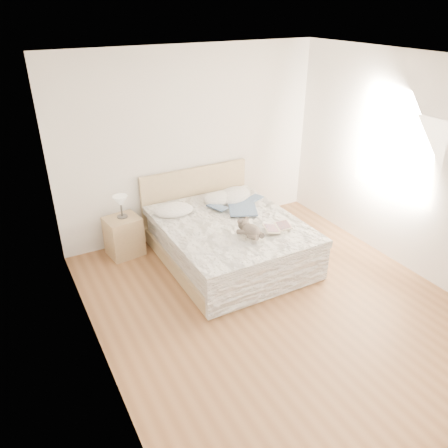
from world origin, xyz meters
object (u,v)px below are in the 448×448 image
(photo_book, at_px, (178,211))
(childrens_book, at_px, (277,228))
(teddy_bear, at_px, (251,235))
(bed, at_px, (227,238))
(nightstand, at_px, (124,236))
(table_lamp, at_px, (121,202))

(photo_book, relative_size, childrens_book, 0.81)
(teddy_bear, bearing_deg, bed, 78.93)
(bed, height_order, nightstand, bed)
(nightstand, bearing_deg, childrens_book, -39.58)
(nightstand, bearing_deg, bed, -32.66)
(photo_book, bearing_deg, table_lamp, 118.62)
(bed, bearing_deg, teddy_bear, -90.46)
(bed, xyz_separation_m, nightstand, (-1.21, 0.78, -0.03))
(table_lamp, xyz_separation_m, childrens_book, (1.61, -1.37, -0.15))
(bed, relative_size, photo_book, 7.12)
(table_lamp, distance_m, teddy_bear, 1.86)
(bed, distance_m, table_lamp, 1.52)
(bed, height_order, photo_book, bed)
(nightstand, relative_size, table_lamp, 1.79)
(nightstand, bearing_deg, teddy_bear, -49.11)
(table_lamp, relative_size, teddy_bear, 0.91)
(nightstand, bearing_deg, photo_book, -22.79)
(nightstand, relative_size, photo_book, 1.86)
(photo_book, height_order, teddy_bear, teddy_bear)
(nightstand, relative_size, childrens_book, 1.50)
(bed, distance_m, photo_book, 0.77)
(childrens_book, bearing_deg, photo_book, 148.93)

